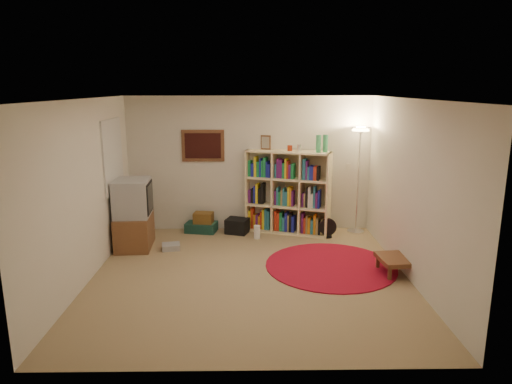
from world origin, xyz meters
The scene contains 12 objects.
room centered at (-0.05, 0.05, 1.26)m, with size 4.54×4.54×2.54m.
bookshelf centered at (0.69, 2.05, 0.74)m, with size 1.59×0.91×1.84m.
floor_lamp centered at (1.99, 2.00, 1.63)m, with size 0.39×0.39×1.97m.
floor_fan centered at (1.41, 1.69, 0.18)m, with size 0.32×0.18×0.36m.
tv_stand centered at (-1.94, 1.24, 0.56)m, with size 0.61×0.83×1.17m.
dvd_box centered at (-1.31, 1.11, 0.05)m, with size 0.33×0.29×0.10m.
suitcase centered at (-0.90, 2.06, 0.09)m, with size 0.62×0.46×0.18m.
wicker_basket centered at (-0.86, 2.03, 0.28)m, with size 0.38×0.29×0.20m.
duffel_bag centered at (-0.23, 1.98, 0.14)m, with size 0.48×0.43×0.27m.
paper_towel centered at (0.13, 1.66, 0.12)m, with size 0.14×0.14×0.24m.
red_rug centered at (1.23, 0.34, 0.01)m, with size 1.97×1.97×0.02m.
side_table centered at (2.16, 0.04, 0.21)m, with size 0.61×0.61×0.26m.
Camera 1 is at (-0.00, -6.12, 2.66)m, focal length 32.00 mm.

